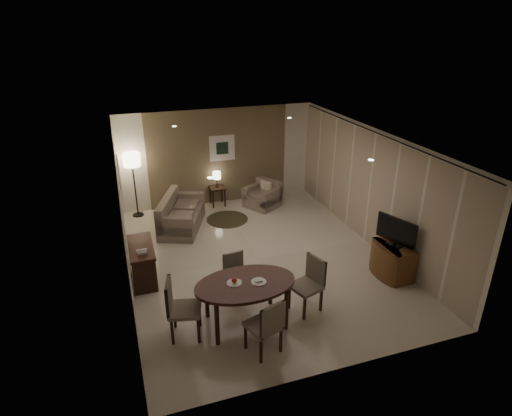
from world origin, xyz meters
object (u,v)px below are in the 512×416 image
object	(u,v)px
chair_far	(237,278)
chair_left	(185,309)
chair_right	(306,286)
floor_lamp	(135,185)
sofa	(182,213)
side_table	(218,196)
chair_near	(263,325)
console_desk	(143,263)
armchair	(262,194)
dining_table	(246,303)
tv_cabinet	(393,260)

from	to	relation	value
chair_far	chair_left	bearing A→B (deg)	-152.39
chair_far	chair_right	world-z (taller)	chair_right
floor_lamp	chair_right	bearing A→B (deg)	-63.80
sofa	chair_far	bearing A→B (deg)	-149.91
chair_right	side_table	distance (m)	5.24
sofa	floor_lamp	size ratio (longest dim) A/B	1.01
chair_near	chair_right	size ratio (longest dim) A/B	0.98
chair_far	side_table	world-z (taller)	chair_far
console_desk	sofa	size ratio (longest dim) A/B	0.68
chair_right	armchair	distance (m)	4.78
dining_table	chair_right	distance (m)	1.14
dining_table	side_table	bearing A→B (deg)	81.38
chair_near	sofa	size ratio (longest dim) A/B	0.57
sofa	side_table	bearing A→B (deg)	-25.28
side_table	floor_lamp	world-z (taller)	floor_lamp
chair_far	armchair	size ratio (longest dim) A/B	1.05
armchair	chair_far	bearing A→B (deg)	-57.14
chair_near	chair_left	xyz separation A→B (m)	(-1.10, 0.75, 0.03)
chair_left	tv_cabinet	bearing A→B (deg)	-70.07
side_table	console_desk	bearing A→B (deg)	-126.04
tv_cabinet	console_desk	bearing A→B (deg)	162.95
tv_cabinet	sofa	distance (m)	5.20
console_desk	tv_cabinet	world-z (taller)	console_desk
dining_table	chair_left	bearing A→B (deg)	179.53
chair_far	chair_left	size ratio (longest dim) A/B	0.83
console_desk	chair_right	size ratio (longest dim) A/B	1.18
tv_cabinet	dining_table	distance (m)	3.36
chair_right	sofa	distance (m)	4.38
chair_far	armchair	xyz separation A→B (m)	(1.88, 3.95, -0.07)
tv_cabinet	side_table	xyz separation A→B (m)	(-2.53, 4.74, -0.08)
side_table	floor_lamp	distance (m)	2.31
sofa	chair_left	bearing A→B (deg)	-166.88
dining_table	side_table	distance (m)	5.29
dining_table	chair_right	xyz separation A→B (m)	(1.13, 0.00, 0.10)
armchair	side_table	distance (m)	1.28
chair_far	chair_left	xyz separation A→B (m)	(-1.11, -0.75, 0.09)
console_desk	armchair	distance (m)	4.44
armchair	floor_lamp	distance (m)	3.47
chair_far	dining_table	bearing A→B (deg)	-101.84
tv_cabinet	floor_lamp	bearing A→B (deg)	135.21
chair_near	armchair	size ratio (longest dim) A/B	1.20
sofa	floor_lamp	bearing A→B (deg)	64.17
console_desk	chair_near	world-z (taller)	chair_near
chair_near	floor_lamp	distance (m)	6.16
side_table	floor_lamp	xyz separation A→B (m)	(-2.23, -0.01, 0.60)
chair_left	chair_right	world-z (taller)	chair_left
chair_right	side_table	bearing A→B (deg)	165.41
sofa	floor_lamp	world-z (taller)	floor_lamp
sofa	console_desk	bearing A→B (deg)	173.25
dining_table	chair_near	bearing A→B (deg)	-85.64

